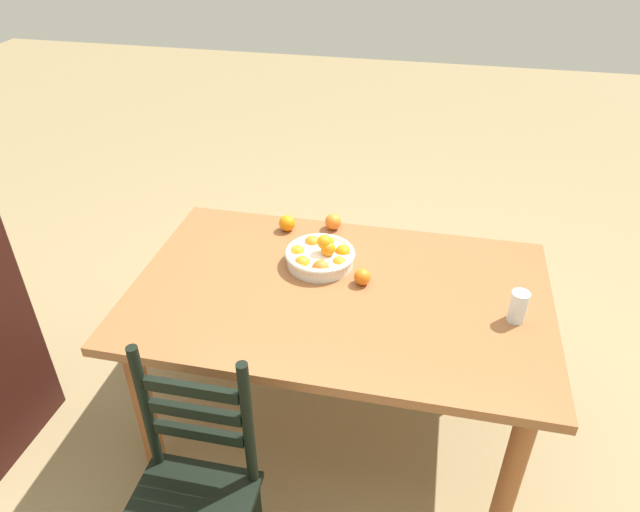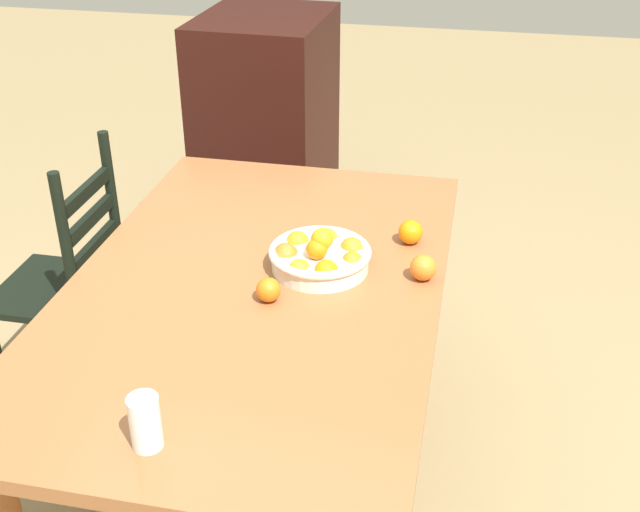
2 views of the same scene
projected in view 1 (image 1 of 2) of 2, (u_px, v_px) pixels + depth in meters
name	position (u px, v px, depth m)	size (l,w,h in m)	color
ground_plane	(336.00, 420.00, 2.66)	(12.00, 12.00, 0.00)	#89754F
dining_table	(339.00, 310.00, 2.29)	(1.61, 1.01, 0.75)	brown
chair_near_window	(191.00, 499.00, 1.84)	(0.39, 0.39, 0.95)	black
fruit_bowl	(320.00, 256.00, 2.36)	(0.29, 0.29, 0.13)	silver
orange_loose_0	(362.00, 277.00, 2.25)	(0.07, 0.07, 0.07)	orange
orange_loose_1	(333.00, 222.00, 2.60)	(0.07, 0.07, 0.07)	orange
orange_loose_2	(287.00, 223.00, 2.59)	(0.07, 0.07, 0.07)	orange
drinking_glass	(518.00, 307.00, 2.06)	(0.06, 0.06, 0.12)	silver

